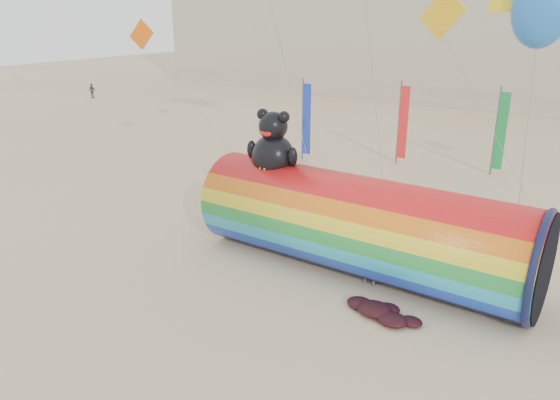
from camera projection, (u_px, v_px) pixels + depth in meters
The scene contains 5 objects.
ground at pixel (247, 267), 20.93m from camera, with size 160.00×160.00×0.00m, color #CCB58C.
windsock_assembly at pixel (361, 223), 20.06m from camera, with size 12.57×3.83×5.79m.
kite_handler at pixel (371, 261), 19.33m from camera, with size 0.68×0.45×1.87m, color #56585E.
fabric_bundle at pixel (381, 312), 17.55m from camera, with size 2.62×1.35×0.41m.
festival_banners at pixel (399, 124), 33.35m from camera, with size 11.75×3.45×5.20m.
Camera 1 is at (11.76, -14.80, 9.44)m, focal length 35.00 mm.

